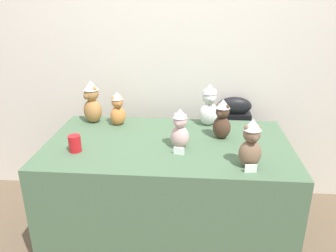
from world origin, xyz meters
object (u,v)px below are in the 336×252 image
Objects in this scene: display_table at (168,191)px; teddy_bear_cocoa at (222,119)px; teddy_bear_ginger at (118,109)px; teddy_bear_snow at (209,105)px; teddy_bear_blush at (180,129)px; party_cup_red at (75,143)px; instrument_case at (231,148)px; teddy_bear_mocha at (251,144)px; teddy_bear_caramel at (92,102)px.

display_table is 0.66m from teddy_bear_cocoa.
display_table is 0.73m from teddy_bear_ginger.
teddy_bear_cocoa is (0.08, -0.25, -0.02)m from teddy_bear_snow.
display_table is 0.54m from teddy_bear_blush.
teddy_bear_snow is 2.96× the size of party_cup_red.
teddy_bear_ginger reaches higher than display_table.
instrument_case reaches higher than party_cup_red.
teddy_bear_blush is 2.48× the size of party_cup_red.
teddy_bear_blush is at bearing -121.80° from instrument_case.
teddy_bear_mocha is (-0.01, -0.91, 0.46)m from instrument_case.
display_table is at bearing -130.04° from instrument_case.
teddy_bear_cocoa is (0.78, -0.20, 0.01)m from teddy_bear_ginger.
teddy_bear_caramel reaches higher than party_cup_red.
teddy_bear_blush is (-0.43, -0.68, 0.44)m from instrument_case.
teddy_bear_mocha is at bearing -39.06° from teddy_bear_cocoa.
teddy_bear_mocha reaches higher than party_cup_red.
display_table is 1.77× the size of instrument_case.
teddy_bear_mocha reaches higher than display_table.
display_table is at bearing -149.79° from teddy_bear_snow.
teddy_bear_ginger is 0.70m from teddy_bear_snow.
teddy_bear_blush is at bearing 136.52° from teddy_bear_mocha.
teddy_bear_cocoa is (0.37, 0.10, 0.53)m from display_table.
instrument_case is 8.57× the size of party_cup_red.
teddy_bear_caramel reaches higher than teddy_bear_snow.
teddy_bear_snow reaches higher than teddy_bear_mocha.
teddy_bear_blush is 0.82m from teddy_bear_caramel.
teddy_bear_cocoa is (-0.14, -0.50, 0.45)m from instrument_case.
teddy_bear_ginger is 0.82× the size of teddy_bear_snow.
display_table is 0.79m from instrument_case.
instrument_case is 3.30× the size of teddy_bear_cocoa.
teddy_bear_cocoa is (0.29, 0.18, 0.01)m from teddy_bear_blush.
teddy_bear_cocoa is at bearing 19.11° from teddy_bear_caramel.
teddy_bear_mocha is at bearing -31.20° from display_table.
teddy_bear_mocha is 0.43m from teddy_bear_cocoa.
instrument_case is 0.92m from teddy_bear_blush.
party_cup_red is at bearing -169.00° from teddy_bear_snow.
teddy_bear_ginger is at bearing -161.66° from instrument_case.
instrument_case is at bearing -15.41° from teddy_bear_ginger.
party_cup_red reaches higher than display_table.
instrument_case is at bearing 45.35° from teddy_bear_caramel.
teddy_bear_mocha is at bearing -66.85° from teddy_bear_ginger.
party_cup_red is (-0.18, -0.49, -0.07)m from teddy_bear_ginger.
teddy_bear_caramel is at bearing -160.91° from teddy_bear_cocoa.
teddy_bear_blush is 0.81× the size of teddy_bear_caramel.
instrument_case is 2.79× the size of teddy_bear_caramel.
teddy_bear_snow is 1.14× the size of teddy_bear_cocoa.
teddy_bear_ginger is at bearing 163.57° from teddy_bear_snow.
teddy_bear_snow is (0.70, 0.06, 0.03)m from teddy_bear_ginger.
teddy_bear_snow is at bearing -28.72° from teddy_bear_ginger.
instrument_case is at bearing 74.55° from teddy_bear_mocha.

